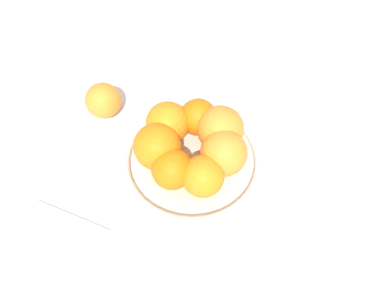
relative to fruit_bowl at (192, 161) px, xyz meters
name	(u,v)px	position (x,y,z in m)	size (l,w,h in m)	color
ground_plane	(192,166)	(0.00, 0.00, -0.02)	(4.00, 4.00, 0.00)	silver
fruit_bowl	(192,161)	(0.00, 0.00, 0.00)	(0.26, 0.26, 0.03)	silver
orange_pile	(192,143)	(0.00, 0.00, 0.05)	(0.19, 0.19, 0.08)	orange
stray_orange	(103,101)	(-0.19, 0.09, 0.02)	(0.07, 0.07, 0.07)	orange
napkin_folded	(48,255)	(-0.20, -0.21, -0.01)	(0.15, 0.15, 0.01)	silver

